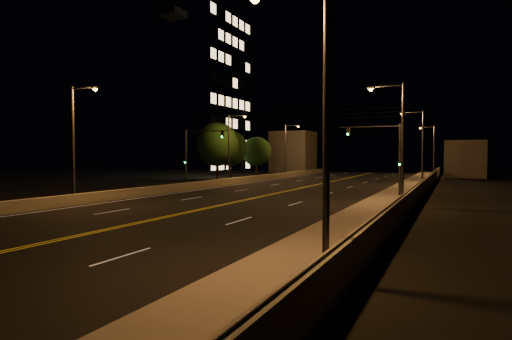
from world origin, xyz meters
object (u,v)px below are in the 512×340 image
at_px(building_tower, 173,96).
at_px(streetlight_5, 231,144).
at_px(streetlight_3, 432,147).
at_px(streetlight_4, 76,136).
at_px(streetlight_6, 287,147).
at_px(streetlight_1, 398,135).
at_px(tree_1, 230,148).
at_px(streetlight_0, 316,106).
at_px(tree_0, 217,144).
at_px(tree_2, 257,152).
at_px(traffic_signal_right, 387,151).
at_px(traffic_signal_left, 194,152).
at_px(streetlight_2, 420,143).

bearing_deg(building_tower, streetlight_5, -39.07).
height_order(streetlight_3, streetlight_4, same).
height_order(streetlight_3, streetlight_6, same).
height_order(streetlight_1, tree_1, streetlight_1).
xyz_separation_m(streetlight_3, building_tower, (-42.40, -15.46, 9.12)).
bearing_deg(streetlight_0, tree_0, 123.65).
bearing_deg(streetlight_6, streetlight_0, -68.39).
bearing_deg(tree_2, streetlight_4, -83.70).
bearing_deg(streetlight_3, tree_2, -149.50).
distance_m(streetlight_1, streetlight_6, 40.83).
distance_m(streetlight_4, tree_0, 27.34).
height_order(traffic_signal_right, traffic_signal_left, same).
bearing_deg(streetlight_4, traffic_signal_left, 85.45).
xyz_separation_m(streetlight_1, tree_0, (-25.34, 18.79, 0.05)).
distance_m(streetlight_1, tree_2, 41.67).
distance_m(tree_0, tree_1, 7.90).
relative_size(streetlight_1, traffic_signal_right, 1.39).
height_order(streetlight_0, streetlight_2, same).
xyz_separation_m(tree_0, tree_2, (-0.58, 13.82, -0.87)).
bearing_deg(streetlight_1, streetlight_6, 121.62).
bearing_deg(streetlight_5, streetlight_4, -90.00).
distance_m(traffic_signal_right, building_tower, 49.98).
bearing_deg(tree_1, streetlight_4, -80.00).
distance_m(streetlight_0, streetlight_1, 19.28).
relative_size(streetlight_0, streetlight_4, 1.00).
height_order(streetlight_4, streetlight_5, same).
distance_m(streetlight_4, traffic_signal_left, 13.92).
relative_size(tree_0, tree_2, 1.21).
xyz_separation_m(streetlight_5, tree_1, (-6.11, 10.98, -0.38)).
bearing_deg(tree_1, traffic_signal_right, -38.65).
distance_m(streetlight_5, building_tower, 28.53).
bearing_deg(streetlight_1, streetlight_3, 90.00).
height_order(streetlight_0, traffic_signal_left, streetlight_0).
bearing_deg(streetlight_5, tree_0, 139.10).
height_order(streetlight_4, building_tower, building_tower).
bearing_deg(streetlight_4, streetlight_5, 90.00).
height_order(streetlight_1, building_tower, building_tower).
bearing_deg(streetlight_5, streetlight_3, 56.62).
distance_m(streetlight_6, tree_0, 16.46).
bearing_deg(streetlight_0, streetlight_4, 152.79).
relative_size(streetlight_3, tree_0, 1.07).
height_order(streetlight_5, tree_2, streetlight_5).
relative_size(streetlight_6, traffic_signal_left, 1.39).
bearing_deg(tree_2, tree_1, -104.32).
height_order(streetlight_3, streetlight_5, same).
bearing_deg(tree_2, traffic_signal_left, -78.28).
distance_m(streetlight_3, tree_2, 30.10).
bearing_deg(traffic_signal_right, building_tower, 146.70).
relative_size(streetlight_4, tree_0, 1.07).
bearing_deg(streetlight_1, tree_2, 128.48).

